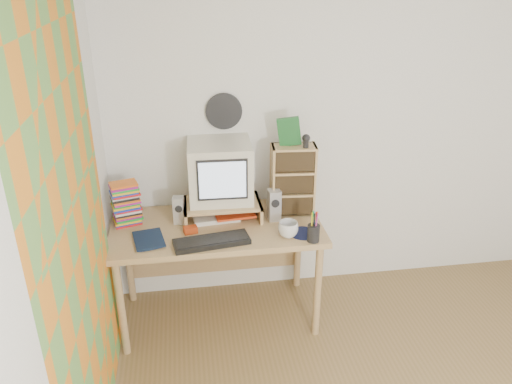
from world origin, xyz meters
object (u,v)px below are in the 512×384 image
object	(u,v)px
dvd_stack	(127,207)
mug	(288,229)
cd_rack	(293,180)
desk	(216,238)
crt_monitor	(220,172)
keyboard	(212,242)
diary	(134,240)

from	to	relation	value
dvd_stack	mug	distance (m)	1.08
dvd_stack	cd_rack	bearing A→B (deg)	-16.26
desk	mug	bearing A→B (deg)	-32.68
crt_monitor	dvd_stack	distance (m)	0.66
desk	mug	size ratio (longest dim) A/B	10.79
keyboard	diary	bearing A→B (deg)	162.47
cd_rack	diary	world-z (taller)	cd_rack
crt_monitor	cd_rack	world-z (taller)	crt_monitor
cd_rack	diary	size ratio (longest dim) A/B	2.25
dvd_stack	mug	xyz separation A→B (m)	(1.03, -0.33, -0.07)
cd_rack	mug	world-z (taller)	cd_rack
mug	dvd_stack	bearing A→B (deg)	162.20
keyboard	dvd_stack	distance (m)	0.65
crt_monitor	dvd_stack	world-z (taller)	crt_monitor
keyboard	crt_monitor	bearing A→B (deg)	67.79
crt_monitor	cd_rack	distance (m)	0.50
desk	keyboard	world-z (taller)	keyboard
keyboard	mug	world-z (taller)	mug
crt_monitor	diary	distance (m)	0.72
desk	cd_rack	xyz separation A→B (m)	(0.54, 0.04, 0.38)
diary	mug	bearing A→B (deg)	-13.84
crt_monitor	diary	world-z (taller)	crt_monitor
desk	cd_rack	world-z (taller)	cd_rack
desk	diary	world-z (taller)	diary
desk	cd_rack	bearing A→B (deg)	4.36
keyboard	dvd_stack	bearing A→B (deg)	138.50
crt_monitor	mug	world-z (taller)	crt_monitor
desk	crt_monitor	bearing A→B (deg)	61.03
diary	desk	bearing A→B (deg)	12.81
dvd_stack	diary	distance (m)	0.30
crt_monitor	keyboard	distance (m)	0.50
desk	keyboard	size ratio (longest dim) A/B	2.97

